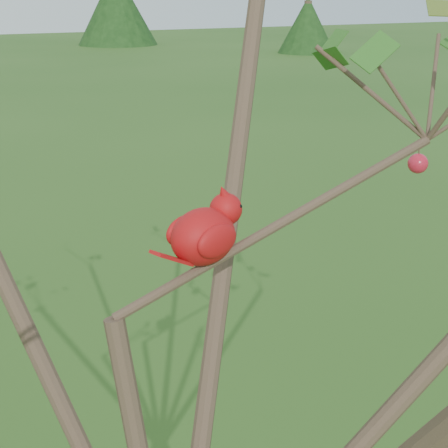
% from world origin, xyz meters
% --- Properties ---
extents(crabapple_tree, '(2.35, 2.05, 2.95)m').
position_xyz_m(crabapple_tree, '(0.03, -0.02, 2.12)').
color(crabapple_tree, '#402F22').
rests_on(crabapple_tree, ground).
extents(cardinal, '(0.20, 0.13, 0.14)m').
position_xyz_m(cardinal, '(0.11, 0.09, 2.08)').
color(cardinal, '#AB100E').
rests_on(cardinal, ground).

